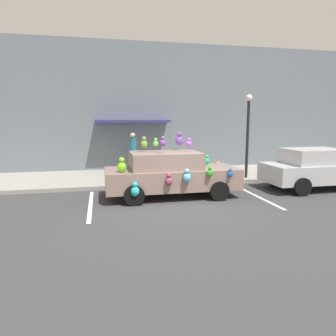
{
  "coord_description": "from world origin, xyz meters",
  "views": [
    {
      "loc": [
        -2.35,
        -8.64,
        2.64
      ],
      "look_at": [
        0.01,
        2.14,
        0.9
      ],
      "focal_mm": 33.14,
      "sensor_mm": 36.0,
      "label": 1
    }
  ],
  "objects_px": {
    "parked_sedan_behind": "(316,168)",
    "pedestrian_near_shopfront": "(133,154)",
    "plush_covered_car": "(170,174)",
    "teddy_bear_on_sidewalk": "(218,170)",
    "street_lamp_post": "(248,127)"
  },
  "relations": [
    {
      "from": "street_lamp_post",
      "to": "plush_covered_car",
      "type": "bearing_deg",
      "value": -152.76
    },
    {
      "from": "plush_covered_car",
      "to": "parked_sedan_behind",
      "type": "bearing_deg",
      "value": -0.16
    },
    {
      "from": "street_lamp_post",
      "to": "pedestrian_near_shopfront",
      "type": "distance_m",
      "value": 5.33
    },
    {
      "from": "parked_sedan_behind",
      "to": "plush_covered_car",
      "type": "bearing_deg",
      "value": 179.84
    },
    {
      "from": "plush_covered_car",
      "to": "street_lamp_post",
      "type": "bearing_deg",
      "value": 27.24
    },
    {
      "from": "teddy_bear_on_sidewalk",
      "to": "plush_covered_car",
      "type": "bearing_deg",
      "value": -138.67
    },
    {
      "from": "plush_covered_car",
      "to": "teddy_bear_on_sidewalk",
      "type": "distance_m",
      "value": 3.55
    },
    {
      "from": "plush_covered_car",
      "to": "parked_sedan_behind",
      "type": "relative_size",
      "value": 1.11
    },
    {
      "from": "parked_sedan_behind",
      "to": "pedestrian_near_shopfront",
      "type": "xyz_separation_m",
      "value": [
        -6.52,
        4.26,
        0.24
      ]
    },
    {
      "from": "street_lamp_post",
      "to": "pedestrian_near_shopfront",
      "type": "height_order",
      "value": "street_lamp_post"
    },
    {
      "from": "teddy_bear_on_sidewalk",
      "to": "pedestrian_near_shopfront",
      "type": "xyz_separation_m",
      "value": [
        -3.47,
        1.91,
        0.55
      ]
    },
    {
      "from": "street_lamp_post",
      "to": "pedestrian_near_shopfront",
      "type": "bearing_deg",
      "value": 153.78
    },
    {
      "from": "pedestrian_near_shopfront",
      "to": "street_lamp_post",
      "type": "bearing_deg",
      "value": -26.22
    },
    {
      "from": "pedestrian_near_shopfront",
      "to": "teddy_bear_on_sidewalk",
      "type": "bearing_deg",
      "value": -28.79
    },
    {
      "from": "plush_covered_car",
      "to": "teddy_bear_on_sidewalk",
      "type": "xyz_separation_m",
      "value": [
        2.66,
        2.34,
        -0.33
      ]
    }
  ]
}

